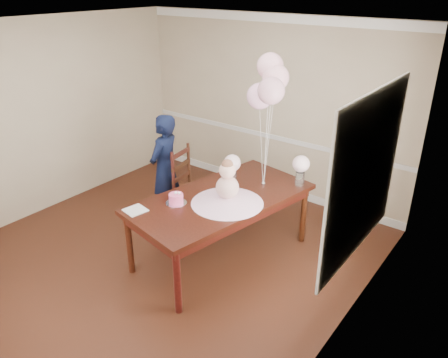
% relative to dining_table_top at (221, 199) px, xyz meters
% --- Properties ---
extents(floor, '(4.50, 5.00, 0.00)m').
position_rel_dining_table_top_xyz_m(floor, '(-0.59, -0.54, -0.79)').
color(floor, black).
rests_on(floor, ground).
extents(ceiling, '(4.50, 5.00, 0.02)m').
position_rel_dining_table_top_xyz_m(ceiling, '(-0.59, -0.54, 1.91)').
color(ceiling, white).
rests_on(ceiling, wall_back).
extents(wall_back, '(4.50, 0.02, 2.70)m').
position_rel_dining_table_top_xyz_m(wall_back, '(-0.59, 1.96, 0.56)').
color(wall_back, tan).
rests_on(wall_back, floor).
extents(wall_left, '(0.02, 5.00, 2.70)m').
position_rel_dining_table_top_xyz_m(wall_left, '(-2.84, -0.54, 0.56)').
color(wall_left, tan).
rests_on(wall_left, floor).
extents(wall_right, '(0.02, 5.00, 2.70)m').
position_rel_dining_table_top_xyz_m(wall_right, '(1.66, -0.54, 0.56)').
color(wall_right, tan).
rests_on(wall_right, floor).
extents(chair_rail_trim, '(4.50, 0.02, 0.07)m').
position_rel_dining_table_top_xyz_m(chair_rail_trim, '(-0.59, 1.95, 0.11)').
color(chair_rail_trim, silver).
rests_on(chair_rail_trim, wall_back).
extents(crown_molding, '(4.50, 0.02, 0.12)m').
position_rel_dining_table_top_xyz_m(crown_molding, '(-0.59, 1.95, 1.84)').
color(crown_molding, white).
rests_on(crown_molding, wall_back).
extents(baseboard_trim, '(4.50, 0.02, 0.12)m').
position_rel_dining_table_top_xyz_m(baseboard_trim, '(-0.59, 1.95, -0.73)').
color(baseboard_trim, silver).
rests_on(baseboard_trim, floor).
extents(window_frame, '(0.02, 1.66, 1.56)m').
position_rel_dining_table_top_xyz_m(window_frame, '(1.64, -0.04, 0.76)').
color(window_frame, white).
rests_on(window_frame, wall_right).
extents(window_blinds, '(0.01, 1.50, 1.40)m').
position_rel_dining_table_top_xyz_m(window_blinds, '(1.62, -0.04, 0.76)').
color(window_blinds, white).
rests_on(window_blinds, wall_right).
extents(dining_table_top, '(1.48, 2.34, 0.05)m').
position_rel_dining_table_top_xyz_m(dining_table_top, '(0.00, 0.00, 0.00)').
color(dining_table_top, black).
rests_on(dining_table_top, table_leg_fl).
extents(table_apron, '(1.35, 2.21, 0.11)m').
position_rel_dining_table_top_xyz_m(table_apron, '(0.00, 0.00, -0.08)').
color(table_apron, black).
rests_on(table_apron, table_leg_fl).
extents(table_leg_fl, '(0.09, 0.09, 0.76)m').
position_rel_dining_table_top_xyz_m(table_leg_fl, '(-0.64, -0.90, -0.41)').
color(table_leg_fl, black).
rests_on(table_leg_fl, floor).
extents(table_leg_fr, '(0.09, 0.09, 0.76)m').
position_rel_dining_table_top_xyz_m(table_leg_fr, '(0.26, -1.07, -0.41)').
color(table_leg_fr, black).
rests_on(table_leg_fr, floor).
extents(table_leg_bl, '(0.09, 0.09, 0.76)m').
position_rel_dining_table_top_xyz_m(table_leg_bl, '(-0.26, 1.07, -0.41)').
color(table_leg_bl, black).
rests_on(table_leg_bl, floor).
extents(table_leg_br, '(0.09, 0.09, 0.76)m').
position_rel_dining_table_top_xyz_m(table_leg_br, '(0.64, 0.90, -0.41)').
color(table_leg_br, black).
rests_on(table_leg_br, floor).
extents(baby_skirt, '(0.97, 0.97, 0.11)m').
position_rel_dining_table_top_xyz_m(baby_skirt, '(0.15, -0.08, 0.08)').
color(baby_skirt, '#E8AACC').
rests_on(baby_skirt, dining_table_top).
extents(baby_torso, '(0.26, 0.26, 0.26)m').
position_rel_dining_table_top_xyz_m(baby_torso, '(0.15, -0.08, 0.22)').
color(baby_torso, pink).
rests_on(baby_torso, baby_skirt).
extents(baby_head, '(0.18, 0.18, 0.18)m').
position_rel_dining_table_top_xyz_m(baby_head, '(0.15, -0.08, 0.43)').
color(baby_head, beige).
rests_on(baby_head, baby_torso).
extents(baby_hair, '(0.13, 0.13, 0.13)m').
position_rel_dining_table_top_xyz_m(baby_hair, '(0.15, -0.08, 0.50)').
color(baby_hair, brown).
rests_on(baby_hair, baby_head).
extents(cake_platter, '(0.28, 0.28, 0.01)m').
position_rel_dining_table_top_xyz_m(cake_platter, '(-0.31, -0.44, 0.03)').
color(cake_platter, white).
rests_on(cake_platter, dining_table_top).
extents(birthday_cake, '(0.19, 0.19, 0.11)m').
position_rel_dining_table_top_xyz_m(birthday_cake, '(-0.31, -0.44, 0.09)').
color(birthday_cake, '#FC4F91').
rests_on(birthday_cake, cake_platter).
extents(cake_flower_a, '(0.03, 0.03, 0.03)m').
position_rel_dining_table_top_xyz_m(cake_flower_a, '(-0.31, -0.44, 0.16)').
color(cake_flower_a, white).
rests_on(cake_flower_a, birthday_cake).
extents(cake_flower_b, '(0.03, 0.03, 0.03)m').
position_rel_dining_table_top_xyz_m(cake_flower_b, '(-0.27, -0.42, 0.16)').
color(cake_flower_b, white).
rests_on(cake_flower_b, birthday_cake).
extents(rose_vase_near, '(0.13, 0.13, 0.17)m').
position_rel_dining_table_top_xyz_m(rose_vase_near, '(-0.10, 0.35, 0.11)').
color(rose_vase_near, silver).
rests_on(rose_vase_near, dining_table_top).
extents(roses_near, '(0.21, 0.21, 0.21)m').
position_rel_dining_table_top_xyz_m(roses_near, '(-0.10, 0.35, 0.31)').
color(roses_near, '#FAD2DB').
rests_on(roses_near, rose_vase_near).
extents(rose_vase_far, '(0.13, 0.13, 0.17)m').
position_rel_dining_table_top_xyz_m(rose_vase_far, '(0.58, 0.83, 0.11)').
color(rose_vase_far, white).
rests_on(rose_vase_far, dining_table_top).
extents(roses_far, '(0.21, 0.21, 0.21)m').
position_rel_dining_table_top_xyz_m(roses_far, '(0.58, 0.83, 0.31)').
color(roses_far, '#F6CED3').
rests_on(roses_far, rose_vase_far).
extents(napkin, '(0.25, 0.25, 0.01)m').
position_rel_dining_table_top_xyz_m(napkin, '(-0.55, -0.84, 0.03)').
color(napkin, silver).
rests_on(napkin, dining_table_top).
extents(balloon_weight, '(0.05, 0.05, 0.02)m').
position_rel_dining_table_top_xyz_m(balloon_weight, '(0.22, 0.57, 0.04)').
color(balloon_weight, silver).
rests_on(balloon_weight, dining_table_top).
extents(balloon_a, '(0.30, 0.30, 0.30)m').
position_rel_dining_table_top_xyz_m(balloon_a, '(0.11, 0.59, 1.12)').
color(balloon_a, '#FFB4DC').
rests_on(balloon_a, balloon_ribbon_a).
extents(balloon_b, '(0.30, 0.30, 0.30)m').
position_rel_dining_table_top_xyz_m(balloon_b, '(0.32, 0.49, 1.22)').
color(balloon_b, '#DE9DB2').
rests_on(balloon_b, balloon_ribbon_b).
extents(balloon_c, '(0.30, 0.30, 0.30)m').
position_rel_dining_table_top_xyz_m(balloon_c, '(0.26, 0.67, 1.33)').
color(balloon_c, '#FFB4C5').
rests_on(balloon_c, balloon_ribbon_c).
extents(balloon_d, '(0.30, 0.30, 0.30)m').
position_rel_dining_table_top_xyz_m(balloon_d, '(0.16, 0.71, 1.44)').
color(balloon_d, '#FFB4C6').
rests_on(balloon_d, balloon_ribbon_d).
extents(balloon_ribbon_a, '(0.10, 0.02, 0.91)m').
position_rel_dining_table_top_xyz_m(balloon_ribbon_a, '(0.17, 0.58, 0.50)').
color(balloon_ribbon_a, white).
rests_on(balloon_ribbon_a, balloon_weight).
extents(balloon_ribbon_b, '(0.10, 0.08, 1.02)m').
position_rel_dining_table_top_xyz_m(balloon_ribbon_b, '(0.27, 0.53, 0.55)').
color(balloon_ribbon_b, white).
rests_on(balloon_ribbon_b, balloon_weight).
extents(balloon_ribbon_c, '(0.04, 0.10, 1.13)m').
position_rel_dining_table_top_xyz_m(balloon_ribbon_c, '(0.24, 0.62, 0.60)').
color(balloon_ribbon_c, silver).
rests_on(balloon_ribbon_c, balloon_weight).
extents(balloon_ribbon_d, '(0.07, 0.13, 1.23)m').
position_rel_dining_table_top_xyz_m(balloon_ribbon_d, '(0.19, 0.64, 0.66)').
color(balloon_ribbon_d, white).
rests_on(balloon_ribbon_d, balloon_weight).
extents(dining_chair_seat, '(0.53, 0.53, 0.05)m').
position_rel_dining_table_top_xyz_m(dining_chair_seat, '(-0.77, 0.42, -0.31)').
color(dining_chair_seat, '#3C1C10').
rests_on(dining_chair_seat, chair_leg_fl).
extents(chair_leg_fl, '(0.05, 0.05, 0.46)m').
position_rel_dining_table_top_xyz_m(chair_leg_fl, '(-0.93, 0.20, -0.56)').
color(chair_leg_fl, '#3C1910').
rests_on(chair_leg_fl, floor).
extents(chair_leg_fr, '(0.05, 0.05, 0.46)m').
position_rel_dining_table_top_xyz_m(chair_leg_fr, '(-0.55, 0.26, -0.56)').
color(chair_leg_fr, '#3E1811').
rests_on(chair_leg_fr, floor).
extents(chair_leg_bl, '(0.05, 0.05, 0.46)m').
position_rel_dining_table_top_xyz_m(chair_leg_bl, '(-0.99, 0.58, -0.56)').
color(chair_leg_bl, '#371B0F').
rests_on(chair_leg_bl, floor).
extents(chair_leg_br, '(0.05, 0.05, 0.46)m').
position_rel_dining_table_top_xyz_m(chair_leg_br, '(-0.61, 0.64, -0.56)').
color(chair_leg_br, black).
rests_on(chair_leg_br, floor).
extents(chair_back_post_l, '(0.05, 0.05, 0.60)m').
position_rel_dining_table_top_xyz_m(chair_back_post_l, '(-0.95, 0.20, -0.00)').
color(chair_back_post_l, '#36120E').
rests_on(chair_back_post_l, dining_chair_seat).
extents(chair_back_post_r, '(0.05, 0.05, 0.60)m').
position_rel_dining_table_top_xyz_m(chair_back_post_r, '(-1.01, 0.58, -0.00)').
color(chair_back_post_r, '#35190E').
rests_on(chair_back_post_r, dining_chair_seat).
extents(chair_slat_low, '(0.10, 0.43, 0.05)m').
position_rel_dining_table_top_xyz_m(chair_slat_low, '(-0.98, 0.39, -0.13)').
color(chair_slat_low, '#35170E').
rests_on(chair_slat_low, dining_chair_seat).
extents(chair_slat_mid, '(0.10, 0.43, 0.05)m').
position_rel_dining_table_top_xyz_m(chair_slat_mid, '(-0.98, 0.39, 0.04)').
color(chair_slat_mid, '#32190D').
rests_on(chair_slat_mid, dining_chair_seat).
extents(chair_slat_top, '(0.10, 0.43, 0.05)m').
position_rel_dining_table_top_xyz_m(chair_slat_top, '(-0.98, 0.39, 0.21)').
color(chair_slat_top, '#35130E').
rests_on(chair_slat_top, dining_chair_seat).
extents(woman, '(0.47, 0.62, 1.53)m').
position_rel_dining_table_top_xyz_m(woman, '(-1.18, 0.28, -0.02)').
color(woman, black).
rests_on(woman, floor).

